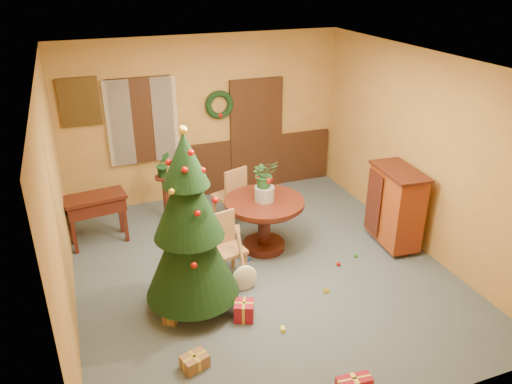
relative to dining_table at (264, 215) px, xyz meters
name	(u,v)px	position (x,y,z in m)	size (l,w,h in m)	color
room_envelope	(218,136)	(-0.05, 2.18, 0.55)	(5.50, 5.50, 5.50)	#34444D
dining_table	(264,215)	(0.00, 0.00, 0.00)	(1.19, 1.19, 0.82)	black
urn	(264,194)	(0.00, 0.00, 0.35)	(0.29, 0.29, 0.21)	slate
centerpiece_plant	(265,174)	(0.00, 0.00, 0.66)	(0.37, 0.32, 0.41)	#1E4C23
chair_near	(226,243)	(-0.74, -0.46, -0.07)	(0.48, 0.48, 0.93)	brown
chair_far	(232,194)	(-0.20, 0.94, -0.03)	(0.56, 0.56, 1.01)	brown
guitar	(244,263)	(-0.63, -0.88, -0.16)	(0.35, 0.17, 0.83)	beige
plant_stand	(166,193)	(-1.19, 1.43, -0.07)	(0.31, 0.31, 0.80)	black
stand_plant	(163,164)	(-1.19, 1.43, 0.45)	(0.24, 0.19, 0.43)	#19471E
christmas_tree	(189,228)	(-1.35, -0.99, 0.56)	(1.16, 1.16, 2.39)	#382111
writing_desk	(96,208)	(-2.32, 1.07, 0.03)	(0.95, 0.56, 0.80)	black
sideboard	(395,205)	(1.89, -0.57, 0.09)	(0.59, 1.01, 1.24)	#62170B
gift_a	(195,361)	(-1.60, -2.02, -0.50)	(0.32, 0.28, 0.15)	brown
gift_b	(244,311)	(-0.83, -1.45, -0.45)	(0.31, 0.31, 0.24)	maroon
gift_c	(173,315)	(-1.66, -1.17, -0.51)	(0.28, 0.29, 0.13)	brown
gift_d	(354,383)	(-0.14, -2.88, -0.51)	(0.38, 0.18, 0.13)	maroon
toy_a	(247,259)	(-0.36, -0.25, -0.55)	(0.08, 0.05, 0.05)	#264CA6
toy_b	(355,255)	(1.17, -0.72, -0.54)	(0.06, 0.06, 0.06)	#227E23
toy_c	(283,329)	(-0.48, -1.83, -0.55)	(0.08, 0.05, 0.05)	yellow
toy_d	(338,264)	(0.83, -0.83, -0.54)	(0.06, 0.06, 0.06)	#AB110B
toy_e	(326,291)	(0.36, -1.34, -0.55)	(0.08, 0.05, 0.05)	yellow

